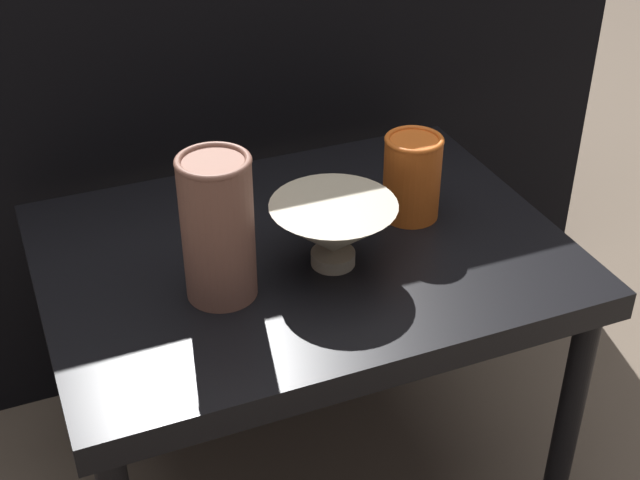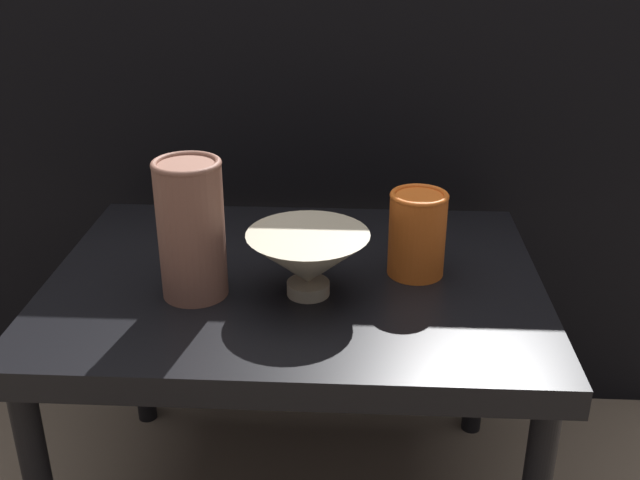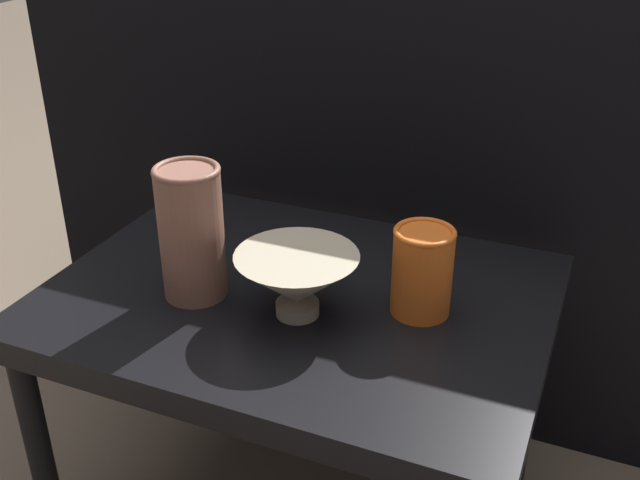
{
  "view_description": "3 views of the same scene",
  "coord_description": "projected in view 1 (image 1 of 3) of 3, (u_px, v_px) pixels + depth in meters",
  "views": [
    {
      "loc": [
        -0.36,
        -0.94,
        1.11
      ],
      "look_at": [
        -0.0,
        -0.07,
        0.5
      ],
      "focal_mm": 50.0,
      "sensor_mm": 36.0,
      "label": 1
    },
    {
      "loc": [
        0.09,
        -0.95,
        0.93
      ],
      "look_at": [
        0.04,
        -0.06,
        0.52
      ],
      "focal_mm": 42.0,
      "sensor_mm": 36.0,
      "label": 2
    },
    {
      "loc": [
        0.38,
        -0.83,
        1.0
      ],
      "look_at": [
        0.05,
        -0.03,
        0.55
      ],
      "focal_mm": 42.0,
      "sensor_mm": 36.0,
      "label": 3
    }
  ],
  "objects": [
    {
      "name": "bowl",
      "position": [
        333.0,
        230.0,
        1.15
      ],
      "size": [
        0.17,
        0.17,
        0.09
      ],
      "color": "#B2A88E",
      "rests_on": "table"
    },
    {
      "name": "ground_plane",
      "position": [
        305.0,
        470.0,
        1.45
      ],
      "size": [
        8.0,
        8.0,
        0.0
      ],
      "primitive_type": "plane",
      "color": "#6B5B4C"
    },
    {
      "name": "table",
      "position": [
        303.0,
        275.0,
        1.24
      ],
      "size": [
        0.7,
        0.52,
        0.44
      ],
      "color": "black",
      "rests_on": "ground_plane"
    },
    {
      "name": "couch_backdrop",
      "position": [
        189.0,
        88.0,
        1.66
      ],
      "size": [
        1.45,
        0.5,
        0.88
      ],
      "color": "black",
      "rests_on": "ground_plane"
    },
    {
      "name": "vase_textured_left",
      "position": [
        218.0,
        227.0,
        1.07
      ],
      "size": [
        0.09,
        0.09,
        0.19
      ],
      "color": "brown",
      "rests_on": "table"
    },
    {
      "name": "vase_colorful_right",
      "position": [
        412.0,
        176.0,
        1.25
      ],
      "size": [
        0.08,
        0.08,
        0.12
      ],
      "color": "orange",
      "rests_on": "table"
    }
  ]
}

